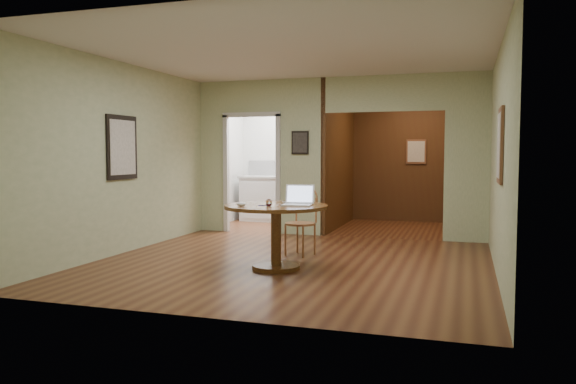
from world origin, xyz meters
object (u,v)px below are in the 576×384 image
(chair, at_px, (303,216))
(closed_laptop, at_px, (294,202))
(dining_table, at_px, (276,222))
(open_laptop, at_px, (298,200))

(chair, bearing_deg, closed_laptop, -64.23)
(dining_table, height_order, closed_laptop, closed_laptop)
(dining_table, relative_size, chair, 1.30)
(open_laptop, bearing_deg, closed_laptop, 111.46)
(dining_table, xyz_separation_m, chair, (0.04, 1.04, -0.05))
(open_laptop, relative_size, closed_laptop, 1.30)
(dining_table, bearing_deg, open_laptop, 4.95)
(chair, height_order, closed_laptop, chair)
(chair, distance_m, closed_laptop, 0.83)
(dining_table, relative_size, closed_laptop, 4.35)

